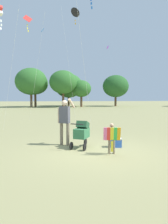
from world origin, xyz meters
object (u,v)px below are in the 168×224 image
at_px(child_with_butterfly_kite, 112,136).
at_px(kite_blue_high, 75,13).
at_px(kite_green_novelty, 0,12).
at_px(person_adult_flyer, 65,118).
at_px(kite_orange_delta, 29,25).
at_px(stroller, 82,132).
at_px(cooler_box, 115,142).

xyz_separation_m(child_with_butterfly_kite, kite_blue_high, (-0.73, 10.95, 7.77)).
bearing_deg(kite_green_novelty, child_with_butterfly_kite, -48.08).
bearing_deg(person_adult_flyer, kite_blue_high, 84.81).
bearing_deg(person_adult_flyer, kite_orange_delta, 106.79).
bearing_deg(child_with_butterfly_kite, stroller, 133.21).
relative_size(child_with_butterfly_kite, kite_green_novelty, 0.15).
bearing_deg(person_adult_flyer, cooler_box, -15.13).
xyz_separation_m(person_adult_flyer, stroller, (0.65, -0.53, -0.47)).
bearing_deg(cooler_box, kite_green_novelty, 139.46).
bearing_deg(kite_green_novelty, person_adult_flyer, -49.74).
bearing_deg(stroller, child_with_butterfly_kite, -46.79).
xyz_separation_m(stroller, kite_green_novelty, (-4.13, 4.64, 5.90)).
xyz_separation_m(child_with_butterfly_kite, kite_green_novelty, (-5.07, 5.65, 5.88)).
relative_size(child_with_butterfly_kite, cooler_box, 2.33).
height_order(person_adult_flyer, stroller, person_adult_flyer).
xyz_separation_m(kite_orange_delta, cooler_box, (4.64, -9.50, -7.08)).
height_order(child_with_butterfly_kite, person_adult_flyer, person_adult_flyer).
bearing_deg(person_adult_flyer, kite_green_novelty, 130.26).
bearing_deg(person_adult_flyer, stroller, -39.53).
bearing_deg(kite_orange_delta, child_with_butterfly_kite, -67.77).
relative_size(person_adult_flyer, kite_green_novelty, 0.27).
xyz_separation_m(stroller, kite_blue_high, (0.21, 9.95, 7.79)).
distance_m(stroller, kite_orange_delta, 12.07).
xyz_separation_m(stroller, kite_orange_delta, (-3.35, 9.50, 6.65)).
distance_m(kite_green_novelty, kite_blue_high, 7.11).
height_order(child_with_butterfly_kite, cooler_box, child_with_butterfly_kite).
height_order(child_with_butterfly_kite, stroller, child_with_butterfly_kite).
bearing_deg(kite_green_novelty, cooler_box, -40.54).
relative_size(stroller, kite_blue_high, 0.13).
height_order(stroller, cooler_box, stroller).
relative_size(child_with_butterfly_kite, stroller, 0.94).
xyz_separation_m(kite_green_novelty, cooler_box, (5.42, -4.63, -6.33)).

